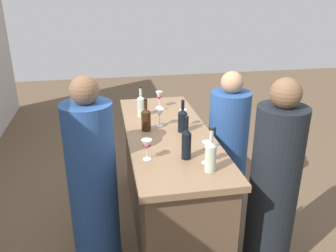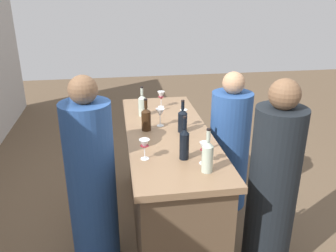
{
  "view_description": "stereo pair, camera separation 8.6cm",
  "coord_description": "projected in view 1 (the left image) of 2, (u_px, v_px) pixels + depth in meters",
  "views": [
    {
      "loc": [
        -2.79,
        0.52,
        2.19
      ],
      "look_at": [
        0.0,
        0.0,
        1.04
      ],
      "focal_mm": 37.66,
      "sensor_mm": 36.0,
      "label": 1
    },
    {
      "loc": [
        -2.81,
        0.43,
        2.19
      ],
      "look_at": [
        0.0,
        0.0,
        1.04
      ],
      "focal_mm": 37.66,
      "sensor_mm": 36.0,
      "label": 2
    }
  ],
  "objects": [
    {
      "name": "wine_glass_far_left",
      "position": [
        160.0,
        113.0,
        3.15
      ],
      "size": [
        0.08,
        0.08,
        0.16
      ],
      "color": "white",
      "rests_on": "bar_counter"
    },
    {
      "name": "wine_bottle_rightmost_clear_pale",
      "position": [
        141.0,
        105.0,
        3.4
      ],
      "size": [
        0.08,
        0.08,
        0.29
      ],
      "color": "#B7C6B2",
      "rests_on": "bar_counter"
    },
    {
      "name": "wine_glass_far_center",
      "position": [
        147.0,
        145.0,
        2.55
      ],
      "size": [
        0.08,
        0.08,
        0.16
      ],
      "color": "white",
      "rests_on": "bar_counter"
    },
    {
      "name": "wine_bottle_leftmost_clear_pale",
      "position": [
        210.0,
        155.0,
        2.38
      ],
      "size": [
        0.08,
        0.08,
        0.32
      ],
      "color": "#B7C6B2",
      "rests_on": "bar_counter"
    },
    {
      "name": "wine_bottle_center_near_black",
      "position": [
        183.0,
        120.0,
        3.04
      ],
      "size": [
        0.08,
        0.08,
        0.29
      ],
      "color": "black",
      "rests_on": "bar_counter"
    },
    {
      "name": "wine_glass_near_left",
      "position": [
        207.0,
        148.0,
        2.49
      ],
      "size": [
        0.07,
        0.07,
        0.17
      ],
      "color": "white",
      "rests_on": "bar_counter"
    },
    {
      "name": "wine_glass_near_center",
      "position": [
        183.0,
        115.0,
        3.14
      ],
      "size": [
        0.07,
        0.07,
        0.16
      ],
      "color": "white",
      "rests_on": "bar_counter"
    },
    {
      "name": "bar_counter",
      "position": [
        168.0,
        180.0,
        3.26
      ],
      "size": [
        1.97,
        0.72,
        0.99
      ],
      "color": "brown",
      "rests_on": "ground"
    },
    {
      "name": "wine_glass_near_right",
      "position": [
        159.0,
        96.0,
        3.65
      ],
      "size": [
        0.07,
        0.07,
        0.17
      ],
      "color": "white",
      "rests_on": "bar_counter"
    },
    {
      "name": "wine_bottle_second_left_near_black",
      "position": [
        186.0,
        143.0,
        2.56
      ],
      "size": [
        0.07,
        0.07,
        0.33
      ],
      "color": "black",
      "rests_on": "bar_counter"
    },
    {
      "name": "ground_plane",
      "position": [
        168.0,
        224.0,
        3.45
      ],
      "size": [
        12.0,
        12.0,
        0.0
      ],
      "primitive_type": "plane",
      "color": "brown"
    },
    {
      "name": "person_center_guest",
      "position": [
        228.0,
        147.0,
        3.59
      ],
      "size": [
        0.47,
        0.47,
        1.43
      ],
      "rotation": [
        0.0,
        0.0,
        1.77
      ],
      "color": "#284C8C",
      "rests_on": "ground"
    },
    {
      "name": "person_right_guest",
      "position": [
        93.0,
        184.0,
        2.75
      ],
      "size": [
        0.43,
        0.43,
        1.6
      ],
      "rotation": [
        0.0,
        0.0,
        -1.71
      ],
      "color": "#284C8C",
      "rests_on": "ground"
    },
    {
      "name": "wine_bottle_second_right_amber_brown",
      "position": [
        146.0,
        119.0,
        3.06
      ],
      "size": [
        0.08,
        0.08,
        0.29
      ],
      "color": "#331E0F",
      "rests_on": "bar_counter"
    },
    {
      "name": "person_left_guest",
      "position": [
        274.0,
        188.0,
        2.7
      ],
      "size": [
        0.48,
        0.48,
        1.6
      ],
      "rotation": [
        0.0,
        0.0,
        1.18
      ],
      "color": "black",
      "rests_on": "ground"
    }
  ]
}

